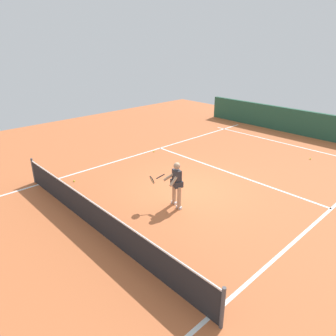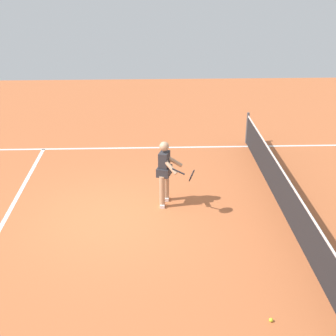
# 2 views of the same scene
# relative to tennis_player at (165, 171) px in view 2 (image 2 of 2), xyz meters

# --- Properties ---
(ground_plane) EXTENTS (26.41, 26.41, 0.00)m
(ground_plane) POSITION_rel_tennis_player_xyz_m (0.56, -1.25, -0.85)
(ground_plane) COLOR #C66638
(service_line_marking) EXTENTS (8.38, 0.10, 0.01)m
(service_line_marking) POSITION_rel_tennis_player_xyz_m (0.56, -3.58, -0.84)
(service_line_marking) COLOR white
(service_line_marking) RESTS_ON ground
(sideline_left_marking) EXTENTS (0.10, 18.32, 0.01)m
(sideline_left_marking) POSITION_rel_tennis_player_xyz_m (-3.64, -1.25, -0.84)
(sideline_left_marking) COLOR white
(sideline_left_marking) RESTS_ON ground
(court_net) EXTENTS (9.06, 0.08, 0.98)m
(court_net) POSITION_rel_tennis_player_xyz_m (0.56, 2.66, -0.39)
(court_net) COLOR #4C4C51
(court_net) RESTS_ON ground
(tennis_player) EXTENTS (0.97, 0.88, 1.55)m
(tennis_player) POSITION_rel_tennis_player_xyz_m (0.00, 0.00, 0.00)
(tennis_player) COLOR tan
(tennis_player) RESTS_ON ground
(tennis_ball_near) EXTENTS (0.07, 0.07, 0.07)m
(tennis_ball_near) POSITION_rel_tennis_player_xyz_m (4.05, 1.55, -0.81)
(tennis_ball_near) COLOR #D1E533
(tennis_ball_near) RESTS_ON ground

